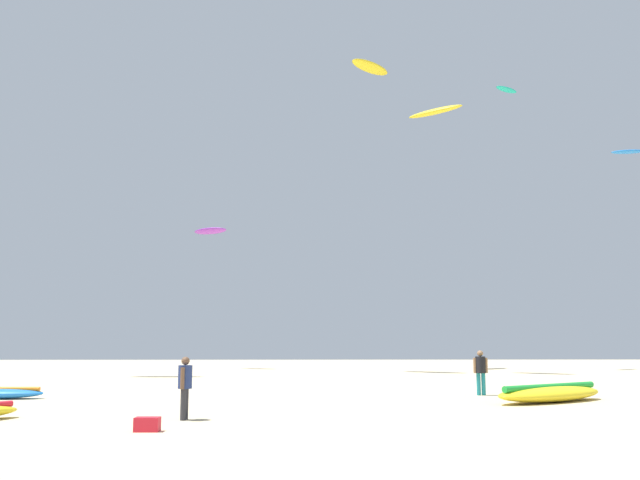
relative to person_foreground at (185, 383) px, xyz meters
The scene contains 10 objects.
ground_plane 6.94m from the person_foreground, 56.65° to the right, with size 120.00×120.00×0.00m, color beige.
person_foreground is the anchor object (origin of this frame).
person_midground 12.54m from the person_foreground, 38.94° to the left, with size 0.55×0.38×1.67m.
kite_grounded_near 12.48m from the person_foreground, 23.96° to the left, with size 4.93×3.92×0.62m.
cooler_box 2.45m from the person_foreground, 100.87° to the right, with size 0.56×0.36×0.32m, color red.
kite_aloft_1 40.37m from the person_foreground, 59.50° to the left, with size 2.18×1.79×0.27m.
kite_aloft_2 34.85m from the person_foreground, 44.65° to the left, with size 2.11×0.94×0.23m.
kite_aloft_3 33.76m from the person_foreground, 97.13° to the left, with size 2.98×2.32×0.57m.
kite_aloft_4 39.31m from the person_foreground, 75.98° to the left, with size 3.66×3.60×0.69m.
kite_aloft_6 31.70m from the person_foreground, 65.18° to the left, with size 3.75×3.41×0.72m.
Camera 1 is at (-0.56, -12.83, 2.08)m, focal length 38.90 mm.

